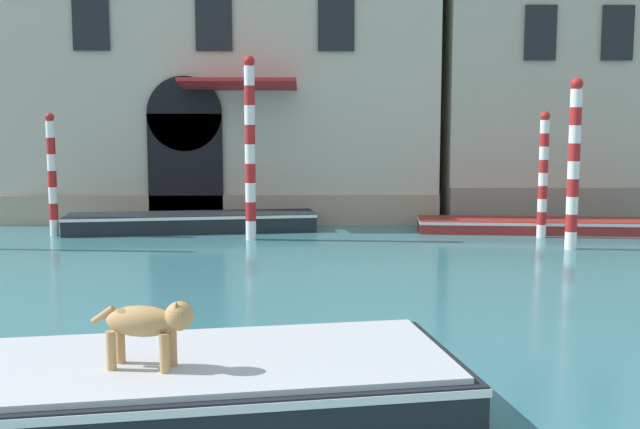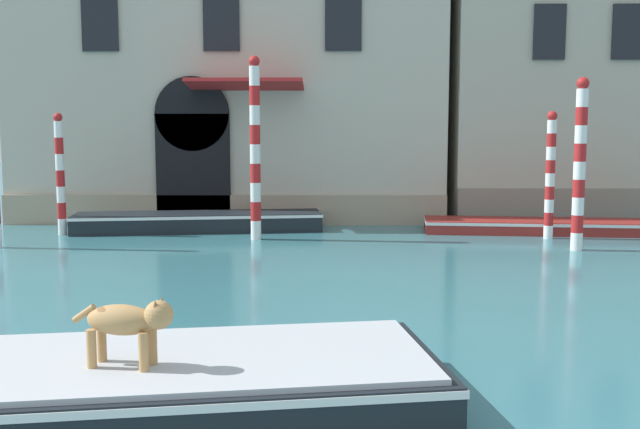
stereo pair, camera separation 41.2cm
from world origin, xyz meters
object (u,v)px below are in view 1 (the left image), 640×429
dog_on_deck (149,323)px  boat_moored_far (537,225)px  boat_moored_near_palazzo (192,222)px  mooring_pole_1 (543,174)px  mooring_pole_2 (52,174)px  mooring_pole_0 (250,148)px  mooring_pole_5 (574,163)px  boat_foreground (49,391)px

dog_on_deck → boat_moored_far: bearing=69.1°
boat_moored_near_palazzo → mooring_pole_1: bearing=-15.4°
mooring_pole_1 → mooring_pole_2: 13.03m
dog_on_deck → mooring_pole_0: size_ratio=0.22×
boat_moored_far → mooring_pole_5: (-0.08, -2.88, 1.87)m
dog_on_deck → mooring_pole_1: bearing=67.7°
mooring_pole_0 → mooring_pole_5: 7.97m
dog_on_deck → boat_moored_far: size_ratio=0.16×
boat_foreground → boat_moored_near_palazzo: boat_foreground is taller
boat_moored_near_palazzo → mooring_pole_0: bearing=-49.0°
dog_on_deck → mooring_pole_2: 13.88m
mooring_pole_0 → mooring_pole_1: 7.71m
boat_moored_far → mooring_pole_5: size_ratio=1.64×
mooring_pole_1 → mooring_pole_0: bearing=-178.0°
boat_moored_far → mooring_pole_2: mooring_pole_2 is taller
dog_on_deck → boat_foreground: bearing=-175.8°
boat_moored_near_palazzo → mooring_pole_5: bearing=-25.9°
dog_on_deck → mooring_pole_2: mooring_pole_2 is taller
dog_on_deck → mooring_pole_1: size_ratio=0.32×
boat_moored_near_palazzo → mooring_pole_1: size_ratio=2.11×
mooring_pole_1 → mooring_pole_5: (0.13, -1.87, 0.38)m
dog_on_deck → mooring_pole_2: bearing=122.2°
boat_foreground → mooring_pole_2: mooring_pole_2 is taller
boat_moored_near_palazzo → mooring_pole_5: mooring_pole_5 is taller
dog_on_deck → boat_moored_far: dog_on_deck is taller
boat_moored_near_palazzo → mooring_pole_0: (1.76, -1.55, 2.11)m
boat_moored_far → mooring_pole_1: bearing=-96.0°
boat_moored_near_palazzo → dog_on_deck: bearing=-90.6°
boat_foreground → mooring_pole_0: (1.14, 11.93, 2.08)m
mooring_pole_5 → mooring_pole_1: bearing=93.8°
dog_on_deck → mooring_pole_0: 12.11m
dog_on_deck → boat_moored_far: (7.97, 13.31, -0.84)m
mooring_pole_1 → mooring_pole_2: size_ratio=1.01×
mooring_pole_0 → mooring_pole_5: size_ratio=1.16×
boat_moored_far → mooring_pole_2: bearing=-172.6°
boat_moored_far → mooring_pole_1: size_ratio=2.01×
mooring_pole_0 → mooring_pole_1: mooring_pole_0 is taller
boat_foreground → mooring_pole_1: bearing=45.3°
boat_foreground → boat_moored_far: bearing=46.8°
mooring_pole_1 → mooring_pole_2: bearing=177.7°
boat_foreground → mooring_pole_5: size_ratio=2.14×
mooring_pole_0 → mooring_pole_2: 5.45m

